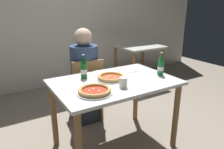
% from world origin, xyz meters
% --- Properties ---
extents(ground_plane, '(8.00, 8.00, 0.00)m').
position_xyz_m(ground_plane, '(0.00, 0.00, 0.00)').
color(ground_plane, gray).
extents(back_wall_tiled, '(7.00, 0.10, 2.60)m').
position_xyz_m(back_wall_tiled, '(0.00, 2.20, 1.30)').
color(back_wall_tiled, silver).
rests_on(back_wall_tiled, ground_plane).
extents(dining_table_main, '(1.20, 0.80, 0.75)m').
position_xyz_m(dining_table_main, '(0.00, 0.00, 0.64)').
color(dining_table_main, silver).
rests_on(dining_table_main, ground_plane).
extents(chair_behind_table, '(0.45, 0.45, 0.85)m').
position_xyz_m(chair_behind_table, '(-0.04, 0.61, 0.48)').
color(chair_behind_table, olive).
rests_on(chair_behind_table, ground_plane).
extents(diner_seated, '(0.34, 0.34, 1.21)m').
position_xyz_m(diner_seated, '(-0.03, 0.66, 0.58)').
color(diner_seated, '#2D3342').
rests_on(diner_seated, ground_plane).
extents(dining_table_background, '(0.80, 0.70, 0.75)m').
position_xyz_m(dining_table_background, '(1.42, 1.41, 0.59)').
color(dining_table_background, silver).
rests_on(dining_table_background, ground_plane).
extents(pizza_margherita_near, '(0.30, 0.30, 0.04)m').
position_xyz_m(pizza_margherita_near, '(-0.31, -0.18, 0.77)').
color(pizza_margherita_near, white).
rests_on(pizza_margherita_near, dining_table_main).
extents(pizza_marinara_far, '(0.30, 0.30, 0.04)m').
position_xyz_m(pizza_marinara_far, '(-0.01, 0.05, 0.77)').
color(pizza_marinara_far, white).
rests_on(pizza_marinara_far, dining_table_main).
extents(beer_bottle_left, '(0.07, 0.07, 0.25)m').
position_xyz_m(beer_bottle_left, '(0.51, -0.10, 0.85)').
color(beer_bottle_left, '#196B2D').
rests_on(beer_bottle_left, dining_table_main).
extents(beer_bottle_center, '(0.07, 0.07, 0.25)m').
position_xyz_m(beer_bottle_center, '(-0.22, 0.23, 0.85)').
color(beer_bottle_center, '#14591E').
rests_on(beer_bottle_center, dining_table_main).
extents(napkin_with_cutlery, '(0.19, 0.19, 0.01)m').
position_xyz_m(napkin_with_cutlery, '(0.33, 0.21, 0.75)').
color(napkin_with_cutlery, white).
rests_on(napkin_with_cutlery, dining_table_main).
extents(paper_cup, '(0.07, 0.07, 0.09)m').
position_xyz_m(paper_cup, '(-0.03, -0.19, 0.80)').
color(paper_cup, white).
rests_on(paper_cup, dining_table_main).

